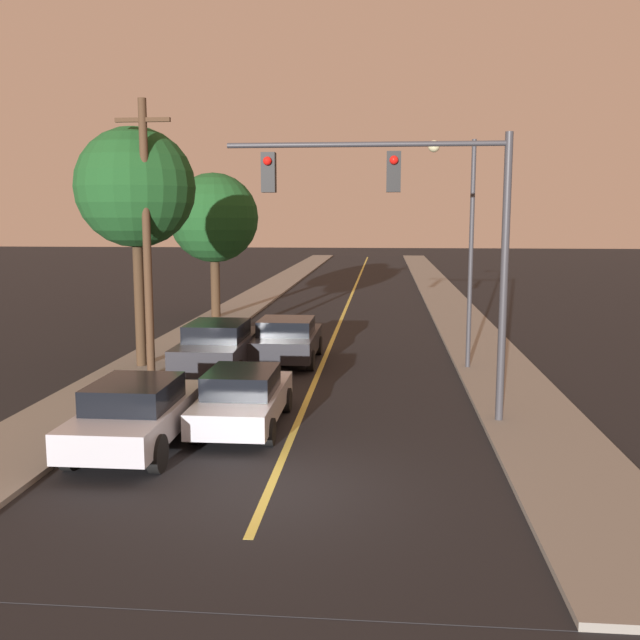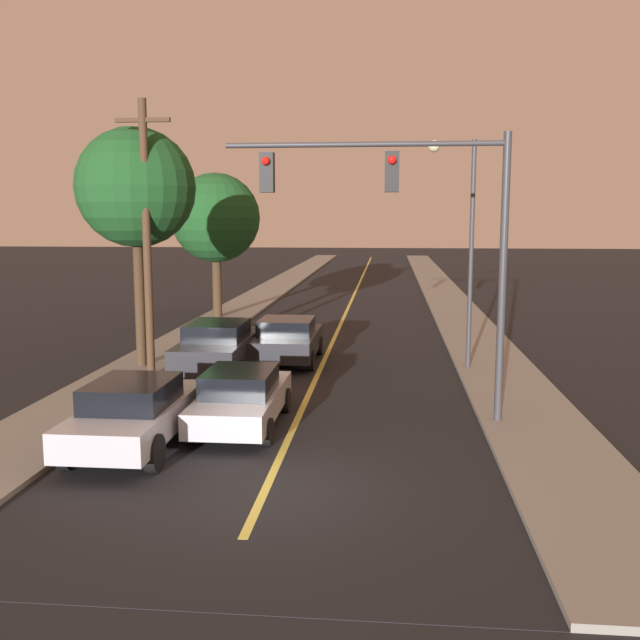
# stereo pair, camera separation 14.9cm
# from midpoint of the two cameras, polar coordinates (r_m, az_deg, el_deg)

# --- Properties ---
(ground_plane) EXTENTS (200.00, 200.00, 0.00)m
(ground_plane) POSITION_cam_midpoint_polar(r_m,az_deg,el_deg) (13.04, -4.05, -13.40)
(ground_plane) COLOR black
(road_surface) EXTENTS (8.60, 80.00, 0.01)m
(road_surface) POSITION_cam_midpoint_polar(r_m,az_deg,el_deg) (48.23, 3.06, 2.53)
(road_surface) COLOR black
(road_surface) RESTS_ON ground
(sidewalk_left) EXTENTS (2.50, 80.00, 0.12)m
(sidewalk_left) POSITION_cam_midpoint_polar(r_m,az_deg,el_deg) (48.78, -3.47, 2.66)
(sidewalk_left) COLOR gray
(sidewalk_left) RESTS_ON ground
(sidewalk_right) EXTENTS (2.50, 80.00, 0.12)m
(sidewalk_right) POSITION_cam_midpoint_polar(r_m,az_deg,el_deg) (48.31, 9.66, 2.50)
(sidewalk_right) COLOR gray
(sidewalk_right) RESTS_ON ground
(car_near_lane_front) EXTENTS (1.84, 4.30, 1.37)m
(car_near_lane_front) POSITION_cam_midpoint_polar(r_m,az_deg,el_deg) (16.54, -6.05, -6.18)
(car_near_lane_front) COLOR #A5A8B2
(car_near_lane_front) RESTS_ON ground
(car_near_lane_second) EXTENTS (2.08, 4.30, 1.49)m
(car_near_lane_second) POSITION_cam_midpoint_polar(r_m,az_deg,el_deg) (23.70, -2.46, -1.56)
(car_near_lane_second) COLOR black
(car_near_lane_second) RESTS_ON ground
(car_outer_lane_front) EXTENTS (1.93, 4.48, 1.48)m
(car_outer_lane_front) POSITION_cam_midpoint_polar(r_m,az_deg,el_deg) (15.41, -14.32, -7.16)
(car_outer_lane_front) COLOR #A5A8B2
(car_outer_lane_front) RESTS_ON ground
(car_outer_lane_second) EXTENTS (2.03, 4.86, 1.61)m
(car_outer_lane_second) POSITION_cam_midpoint_polar(r_m,az_deg,el_deg) (22.31, -7.92, -2.08)
(car_outer_lane_second) COLOR black
(car_outer_lane_second) RESTS_ON ground
(traffic_signal_mast) EXTENTS (6.42, 0.42, 6.55)m
(traffic_signal_mast) POSITION_cam_midpoint_polar(r_m,az_deg,el_deg) (16.43, 7.66, 8.39)
(traffic_signal_mast) COLOR #333338
(traffic_signal_mast) RESTS_ON ground
(streetlamp_right) EXTENTS (1.46, 0.36, 7.01)m
(streetlamp_right) POSITION_cam_midpoint_polar(r_m,az_deg,el_deg) (22.47, 11.44, 7.54)
(streetlamp_right) COLOR #333338
(streetlamp_right) RESTS_ON ground
(utility_pole_left) EXTENTS (1.60, 0.24, 8.01)m
(utility_pole_left) POSITION_cam_midpoint_polar(r_m,az_deg,el_deg) (21.42, -13.51, 6.64)
(utility_pole_left) COLOR #422D1E
(utility_pole_left) RESTS_ON ground
(tree_left_near) EXTENTS (3.68, 3.68, 7.43)m
(tree_left_near) POSITION_cam_midpoint_polar(r_m,az_deg,el_deg) (23.00, -14.35, 10.17)
(tree_left_near) COLOR #3D2B1C
(tree_left_near) RESTS_ON ground
(tree_left_far) EXTENTS (4.13, 4.13, 6.71)m
(tree_left_far) POSITION_cam_midpoint_polar(r_m,az_deg,el_deg) (33.78, -8.22, 8.06)
(tree_left_far) COLOR #3D2B1C
(tree_left_far) RESTS_ON ground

